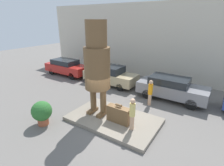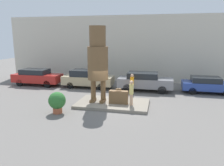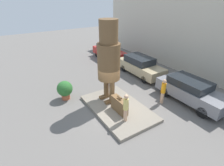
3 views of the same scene
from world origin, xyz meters
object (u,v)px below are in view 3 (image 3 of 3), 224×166
Objects in this scene: statue_figure at (109,57)px; parked_car_tan at (140,66)px; worker_hivis at (163,90)px; giant_suitcase at (119,105)px; tourist at (126,107)px; planter_pot at (65,89)px; parked_car_red at (109,52)px; parked_car_grey at (191,90)px.

parked_car_tan is (-2.48, 4.87, -2.42)m from statue_figure.
statue_figure reaches higher than parked_car_tan.
giant_suitcase is at bearing -98.93° from worker_hivis.
tourist is 1.25× the size of planter_pot.
parked_car_red is 3.48× the size of planter_pot.
worker_hivis reaches higher than planter_pot.
planter_pot is (-3.51, -2.22, 0.11)m from giant_suitcase.
tourist is at bearing -83.17° from worker_hivis.
parked_car_red is 10.66m from parked_car_grey.
tourist is 4.87m from planter_pot.
statue_figure reaches higher than worker_hivis.
parked_car_red is 9.13m from planter_pot.
giant_suitcase is 10.46m from parked_car_red.
parked_car_grey is 8.64m from planter_pot.
parked_car_grey is at bearing 55.25° from planter_pot.
parked_car_red is at bearing 152.13° from giant_suitcase.
parked_car_red reaches higher than giant_suitcase.
planter_pot is at bearing -147.72° from giant_suitcase.
tourist is 5.12m from parked_car_grey.
statue_figure is at bearing 50.38° from planter_pot.
planter_pot is at bearing -129.62° from statue_figure.
statue_figure is at bearing 170.81° from tourist.
parked_car_grey reaches higher than planter_pot.
worker_hivis is at bearing -22.45° from parked_car_tan.
worker_hivis reaches higher than parked_car_red.
statue_figure reaches higher than giant_suitcase.
statue_figure reaches higher than tourist.
parked_car_tan is (5.25, 0.17, 0.01)m from parked_car_red.
parked_car_red is (-9.24, 4.89, 0.20)m from giant_suitcase.
parked_car_red is 5.25m from parked_car_tan.
worker_hivis is (-0.91, -1.68, 0.08)m from parked_car_grey.
parked_car_red is (-7.73, 4.70, -2.43)m from statue_figure.
statue_figure reaches higher than parked_car_red.
giant_suitcase is at bearing 32.28° from planter_pot.
parked_car_tan is (-4.90, 5.26, -0.27)m from tourist.
parked_car_tan reaches higher than planter_pot.
tourist reaches higher than parked_car_red.
statue_figure reaches higher than planter_pot.
planter_pot is (-1.99, -2.41, -2.52)m from statue_figure.
giant_suitcase is at bearing -7.09° from statue_figure.
tourist is 11.36m from parked_car_red.
giant_suitcase is 4.16m from planter_pot.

